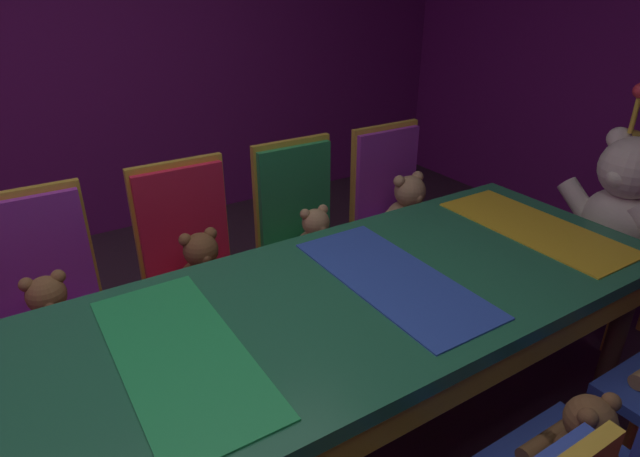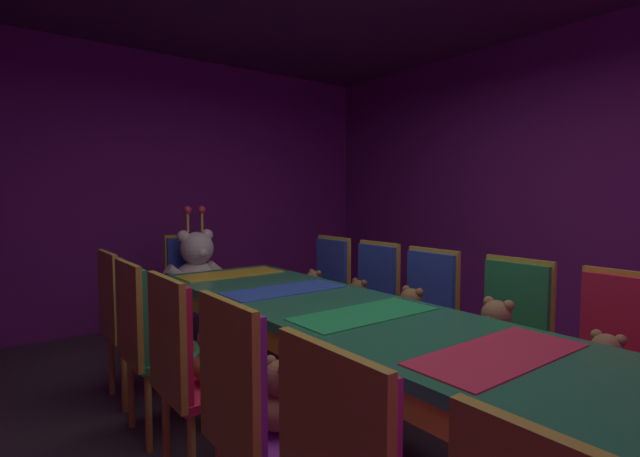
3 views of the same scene
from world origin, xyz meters
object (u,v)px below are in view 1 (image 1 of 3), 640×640
object	(u,v)px
chair_left_0	(444,469)
teddy_left_2	(250,395)
teddy_right_2	(462,364)
chair_right_1	(565,372)
chair_right_3	(402,351)
banquet_table	(418,371)
teddy_left_1	(353,426)
chair_right_2	(478,361)
chair_left_1	(320,427)
teddy_left_3	(185,381)
throne_chair	(217,349)
king_teddy_bear	(230,331)
teddy_right_3	(387,355)
chair_left_2	(218,399)
chair_left_3	(156,381)
teddy_right_1	(550,377)

from	to	relation	value
chair_left_0	teddy_left_2	distance (m)	1.12
teddy_right_2	chair_right_1	bearing A→B (deg)	102.36
teddy_left_2	chair_right_3	bearing A→B (deg)	20.45
banquet_table	teddy_left_1	xyz separation A→B (m)	(-0.68, -0.30, -0.08)
chair_right_2	teddy_right_2	xyz separation A→B (m)	(-0.15, 0.00, -0.01)
chair_left_1	teddy_left_2	size ratio (longest dim) A/B	2.95
chair_right_2	teddy_right_2	bearing A→B (deg)	-0.00
chair_right_2	banquet_table	bearing A→B (deg)	18.46
chair_right_1	teddy_right_2	xyz separation A→B (m)	(-0.12, 0.54, -0.01)
teddy_left_3	teddy_right_2	xyz separation A→B (m)	(1.41, -0.54, 0.01)
chair_right_3	throne_chair	xyz separation A→B (m)	(-0.85, 0.88, 0.00)
king_teddy_bear	teddy_right_3	bearing A→B (deg)	44.80
chair_left_0	chair_left_2	distance (m)	1.11
banquet_table	king_teddy_bear	world-z (taller)	king_teddy_bear
chair_right_1	chair_right_3	size ratio (longest dim) A/B	1.00
chair_left_1	teddy_left_3	xyz separation A→B (m)	(0.11, 1.13, -0.02)
teddy_right_2	teddy_left_3	bearing A→B (deg)	-20.95
chair_left_3	chair_right_2	world-z (taller)	same
teddy_right_3	teddy_left_1	bearing A→B (deg)	40.11
teddy_right_1	chair_right_2	distance (m)	0.56
teddy_left_2	throne_chair	world-z (taller)	throne_chair
teddy_left_2	teddy_left_3	world-z (taller)	teddy_left_2
chair_left_2	chair_left_3	xyz separation A→B (m)	(-0.01, 0.54, 0.00)
teddy_left_2	chair_left_3	world-z (taller)	chair_left_3
king_teddy_bear	throne_chair	bearing A→B (deg)	180.00
teddy_left_1	chair_left_2	bearing A→B (deg)	105.83
chair_left_1	chair_right_1	size ratio (longest dim) A/B	1.00
teddy_left_2	chair_left_3	size ratio (longest dim) A/B	0.34
teddy_right_2	teddy_left_1	bearing A→B (deg)	23.07
chair_left_1	chair_right_3	world-z (taller)	same
chair_right_3	king_teddy_bear	world-z (taller)	king_teddy_bear
teddy_left_2	king_teddy_bear	distance (m)	1.47
teddy_right_1	throne_chair	distance (m)	2.11
chair_left_1	throne_chair	bearing A→B (deg)	68.15
teddy_right_3	king_teddy_bear	size ratio (longest dim) A/B	0.36
teddy_right_3	teddy_left_2	bearing A→B (deg)	22.34
chair_left_1	king_teddy_bear	distance (m)	2.05
chair_left_3	chair_left_2	bearing A→B (deg)	-89.03
chair_left_2	throne_chair	size ratio (longest dim) A/B	1.00
teddy_left_2	chair_right_3	distance (m)	1.65
teddy_left_2	teddy_right_2	size ratio (longest dim) A/B	1.03
chair_left_3	chair_right_3	size ratio (longest dim) A/B	1.00
chair_left_1	king_teddy_bear	xyz separation A→B (m)	(0.82, 1.88, 0.13)
chair_left_3	teddy_right_3	distance (m)	1.56
teddy_left_3	king_teddy_bear	distance (m)	1.04
chair_right_1	chair_right_2	size ratio (longest dim) A/B	1.00
banquet_table	king_teddy_bear	size ratio (longest dim) A/B	2.88
teddy_right_2	chair_left_0	bearing A→B (deg)	35.39
chair_left_0	teddy_left_1	size ratio (longest dim) A/B	3.39
banquet_table	chair_right_3	size ratio (longest dim) A/B	2.43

